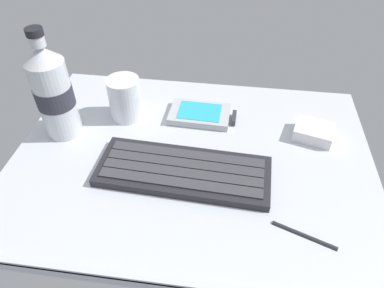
{
  "coord_description": "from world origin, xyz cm",
  "views": [
    {
      "loc": [
        6.07,
        -44.48,
        44.2
      ],
      "look_at": [
        0.0,
        0.0,
        3.0
      ],
      "focal_mm": 32.91,
      "sensor_mm": 36.0,
      "label": 1
    }
  ],
  "objects_px": {
    "stylus_pen": "(304,234)",
    "keyboard": "(183,171)",
    "juice_cup": "(125,100)",
    "water_bottle": "(53,92)",
    "charger_block": "(314,132)",
    "handheld_device": "(203,114)"
  },
  "relations": [
    {
      "from": "keyboard",
      "to": "charger_block",
      "type": "distance_m",
      "value": 0.26
    },
    {
      "from": "water_bottle",
      "to": "charger_block",
      "type": "height_order",
      "value": "water_bottle"
    },
    {
      "from": "handheld_device",
      "to": "stylus_pen",
      "type": "relative_size",
      "value": 1.37
    },
    {
      "from": "handheld_device",
      "to": "charger_block",
      "type": "xyz_separation_m",
      "value": [
        0.21,
        -0.03,
        0.0
      ]
    },
    {
      "from": "handheld_device",
      "to": "stylus_pen",
      "type": "xyz_separation_m",
      "value": [
        0.18,
        -0.26,
        -0.0
      ]
    },
    {
      "from": "keyboard",
      "to": "handheld_device",
      "type": "height_order",
      "value": "keyboard"
    },
    {
      "from": "keyboard",
      "to": "juice_cup",
      "type": "relative_size",
      "value": 3.47
    },
    {
      "from": "juice_cup",
      "to": "keyboard",
      "type": "bearing_deg",
      "value": -46.35
    },
    {
      "from": "handheld_device",
      "to": "water_bottle",
      "type": "bearing_deg",
      "value": -163.13
    },
    {
      "from": "keyboard",
      "to": "stylus_pen",
      "type": "distance_m",
      "value": 0.21
    },
    {
      "from": "juice_cup",
      "to": "water_bottle",
      "type": "height_order",
      "value": "water_bottle"
    },
    {
      "from": "juice_cup",
      "to": "charger_block",
      "type": "bearing_deg",
      "value": -2.55
    },
    {
      "from": "keyboard",
      "to": "juice_cup",
      "type": "distance_m",
      "value": 0.2
    },
    {
      "from": "water_bottle",
      "to": "keyboard",
      "type": "bearing_deg",
      "value": -18.42
    },
    {
      "from": "stylus_pen",
      "to": "keyboard",
      "type": "bearing_deg",
      "value": 173.77
    },
    {
      "from": "handheld_device",
      "to": "juice_cup",
      "type": "height_order",
      "value": "juice_cup"
    },
    {
      "from": "keyboard",
      "to": "handheld_device",
      "type": "distance_m",
      "value": 0.16
    },
    {
      "from": "keyboard",
      "to": "water_bottle",
      "type": "xyz_separation_m",
      "value": [
        -0.24,
        0.08,
        0.08
      ]
    },
    {
      "from": "charger_block",
      "to": "handheld_device",
      "type": "bearing_deg",
      "value": 171.52
    },
    {
      "from": "water_bottle",
      "to": "stylus_pen",
      "type": "xyz_separation_m",
      "value": [
        0.44,
        -0.18,
        -0.09
      ]
    },
    {
      "from": "handheld_device",
      "to": "charger_block",
      "type": "distance_m",
      "value": 0.22
    },
    {
      "from": "juice_cup",
      "to": "water_bottle",
      "type": "relative_size",
      "value": 0.41
    }
  ]
}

